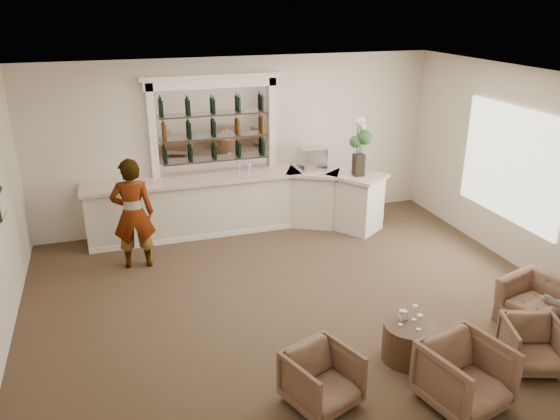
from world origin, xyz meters
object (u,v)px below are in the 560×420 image
object	(u,v)px
bar_counter	(239,204)
espresso_machine	(312,158)
sommelier	(133,214)
armchair_left	(322,379)
armchair_far	(541,304)
armchair_center	(465,375)
cocktail_table	(408,341)
flower_vase	(360,143)
armchair_right	(533,345)

from	to	relation	value
bar_counter	espresso_machine	xyz separation A→B (m)	(1.51, -0.01, 0.78)
sommelier	espresso_machine	bearing A→B (deg)	-160.49
armchair_left	armchair_far	size ratio (longest dim) A/B	0.76
sommelier	armchair_center	size ratio (longest dim) A/B	2.22
cocktail_table	flower_vase	xyz separation A→B (m)	(1.15, 3.97, 1.52)
armchair_left	espresso_machine	bearing A→B (deg)	50.19
cocktail_table	espresso_machine	world-z (taller)	espresso_machine
bar_counter	sommelier	world-z (taller)	sommelier
sommelier	armchair_left	distance (m)	4.54
armchair_center	espresso_machine	distance (m)	5.67
armchair_center	bar_counter	bearing A→B (deg)	88.50
cocktail_table	flower_vase	world-z (taller)	flower_vase
armchair_center	armchair_right	size ratio (longest dim) A/B	1.24
armchair_left	armchair_center	size ratio (longest dim) A/B	0.86
armchair_right	sommelier	bearing A→B (deg)	155.51
armchair_right	espresso_machine	xyz separation A→B (m)	(-0.90, 5.27, 1.04)
armchair_left	armchair_far	world-z (taller)	armchair_left
cocktail_table	armchair_left	bearing A→B (deg)	-162.29
bar_counter	armchair_far	xyz separation A→B (m)	(3.21, -4.54, -0.26)
bar_counter	armchair_left	distance (m)	5.10
armchair_left	armchair_center	xyz separation A→B (m)	(1.51, -0.50, 0.06)
cocktail_table	armchair_far	distance (m)	2.17
cocktail_table	armchair_left	size ratio (longest dim) A/B	0.89
sommelier	armchair_far	size ratio (longest dim) A/B	1.96
espresso_machine	armchair_right	bearing A→B (deg)	-81.55
bar_counter	armchair_left	xyz separation A→B (m)	(-0.32, -5.09, -0.24)
bar_counter	flower_vase	xyz separation A→B (m)	(2.19, -0.69, 1.20)
armchair_center	espresso_machine	size ratio (longest dim) A/B	1.76
cocktail_table	armchair_right	size ratio (longest dim) A/B	0.96
armchair_right	flower_vase	size ratio (longest dim) A/B	0.62
armchair_center	espresso_machine	bearing A→B (deg)	73.20
bar_counter	armchair_far	distance (m)	5.56
cocktail_table	armchair_center	bearing A→B (deg)	-81.29
bar_counter	armchair_right	distance (m)	5.81
flower_vase	armchair_right	bearing A→B (deg)	-87.31
armchair_far	espresso_machine	size ratio (longest dim) A/B	2.00
cocktail_table	armchair_far	bearing A→B (deg)	3.11
armchair_right	armchair_center	bearing A→B (deg)	-145.79
sommelier	armchair_center	world-z (taller)	sommelier
espresso_machine	armchair_far	bearing A→B (deg)	-70.61
cocktail_table	armchair_left	distance (m)	1.43
armchair_left	armchair_right	world-z (taller)	armchair_left
bar_counter	armchair_left	size ratio (longest dim) A/B	7.73
cocktail_table	armchair_far	world-z (taller)	armchair_far
armchair_far	flower_vase	world-z (taller)	flower_vase
bar_counter	flower_vase	size ratio (longest dim) A/B	5.11
armchair_far	cocktail_table	bearing A→B (deg)	-103.31
bar_counter	armchair_center	bearing A→B (deg)	-78.01
bar_counter	sommelier	xyz separation A→B (m)	(-2.03, -0.93, 0.38)
espresso_machine	armchair_left	bearing A→B (deg)	-111.01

